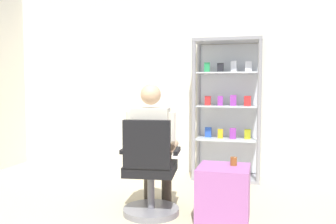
{
  "coord_description": "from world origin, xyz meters",
  "views": [
    {
      "loc": [
        0.87,
        -2.21,
        1.28
      ],
      "look_at": [
        -0.1,
        1.44,
        1.0
      ],
      "focal_mm": 38.46,
      "sensor_mm": 36.0,
      "label": 1
    }
  ],
  "objects_px": {
    "seated_shopkeeper": "(153,141)",
    "tea_glass": "(234,161)",
    "storage_crate": "(223,194)",
    "display_cabinet_main": "(228,108)",
    "office_chair": "(150,176)"
  },
  "relations": [
    {
      "from": "seated_shopkeeper",
      "to": "tea_glass",
      "type": "bearing_deg",
      "value": -2.54
    },
    {
      "from": "storage_crate",
      "to": "display_cabinet_main",
      "type": "bearing_deg",
      "value": 94.35
    },
    {
      "from": "storage_crate",
      "to": "tea_glass",
      "type": "xyz_separation_m",
      "value": [
        0.09,
        0.07,
        0.3
      ]
    },
    {
      "from": "display_cabinet_main",
      "to": "storage_crate",
      "type": "xyz_separation_m",
      "value": [
        0.12,
        -1.63,
        -0.71
      ]
    },
    {
      "from": "tea_glass",
      "to": "office_chair",
      "type": "bearing_deg",
      "value": -171.0
    },
    {
      "from": "office_chair",
      "to": "storage_crate",
      "type": "xyz_separation_m",
      "value": [
        0.71,
        0.06,
        -0.13
      ]
    },
    {
      "from": "display_cabinet_main",
      "to": "office_chair",
      "type": "height_order",
      "value": "display_cabinet_main"
    },
    {
      "from": "office_chair",
      "to": "tea_glass",
      "type": "distance_m",
      "value": 0.82
    },
    {
      "from": "seated_shopkeeper",
      "to": "storage_crate",
      "type": "bearing_deg",
      "value": -8.27
    },
    {
      "from": "display_cabinet_main",
      "to": "seated_shopkeeper",
      "type": "xyz_separation_m",
      "value": [
        -0.61,
        -1.52,
        -0.25
      ]
    },
    {
      "from": "storage_crate",
      "to": "seated_shopkeeper",
      "type": "bearing_deg",
      "value": 171.73
    },
    {
      "from": "seated_shopkeeper",
      "to": "display_cabinet_main",
      "type": "bearing_deg",
      "value": 68.3
    },
    {
      "from": "display_cabinet_main",
      "to": "tea_glass",
      "type": "xyz_separation_m",
      "value": [
        0.21,
        -1.56,
        -0.41
      ]
    },
    {
      "from": "tea_glass",
      "to": "seated_shopkeeper",
      "type": "bearing_deg",
      "value": 177.46
    },
    {
      "from": "display_cabinet_main",
      "to": "seated_shopkeeper",
      "type": "distance_m",
      "value": 1.66
    }
  ]
}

